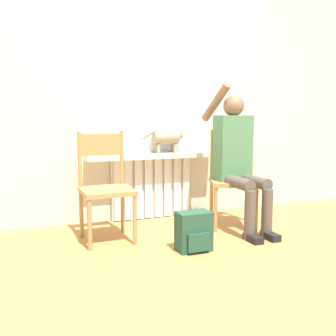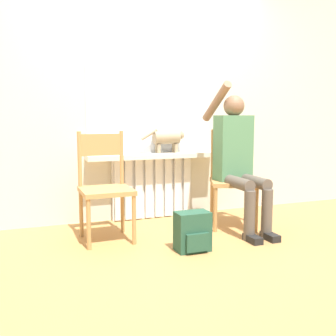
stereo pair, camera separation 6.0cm
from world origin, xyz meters
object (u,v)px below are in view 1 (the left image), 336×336
Objects in this scene: person at (238,155)px; cat at (167,138)px; chair_right at (233,177)px; backpack at (194,232)px; chair_left at (105,185)px.

cat is (-0.48, 0.64, 0.14)m from person.
chair_right is 0.94m from backpack.
chair_right is at bearing -46.66° from cat.
person reaches higher than backpack.
chair_left is 1.96× the size of cat.
person is (1.26, -0.12, 0.23)m from chair_left.
chair_left is at bearing -146.23° from cat.
person is at bearing 33.45° from backpack.
person is 2.90× the size of cat.
chair_right is 0.26m from person.
chair_left is 2.98× the size of backpack.
backpack is (-0.67, -0.44, -0.56)m from person.
cat is at bearing 80.15° from backpack.
chair_left is 0.88m from backpack.
chair_left reaches higher than backpack.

